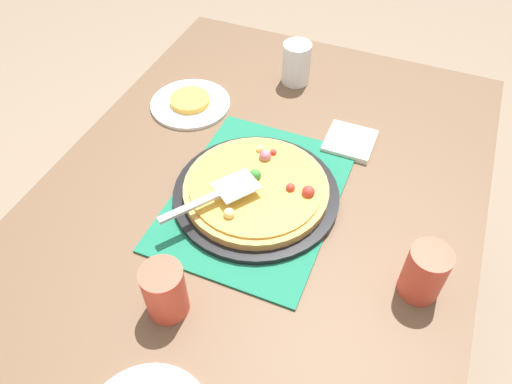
{
  "coord_description": "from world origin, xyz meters",
  "views": [
    {
      "loc": [
        -0.69,
        -0.28,
        1.6
      ],
      "look_at": [
        0.0,
        0.0,
        0.77
      ],
      "focal_mm": 34.33,
      "sensor_mm": 36.0,
      "label": 1
    }
  ],
  "objects_px": {
    "served_slice_right": "(190,100)",
    "pizza_server": "(217,195)",
    "pizza_pan": "(256,194)",
    "napkin_stack": "(350,141)",
    "plate_far_right": "(191,104)",
    "cup_corner": "(165,291)",
    "pizza": "(256,188)",
    "cup_near": "(425,272)",
    "cup_far": "(296,63)"
  },
  "relations": [
    {
      "from": "plate_far_right",
      "to": "pizza_server",
      "type": "bearing_deg",
      "value": -143.55
    },
    {
      "from": "cup_far",
      "to": "pizza_server",
      "type": "height_order",
      "value": "cup_far"
    },
    {
      "from": "cup_near",
      "to": "cup_corner",
      "type": "distance_m",
      "value": 0.49
    },
    {
      "from": "plate_far_right",
      "to": "cup_far",
      "type": "xyz_separation_m",
      "value": [
        0.22,
        -0.23,
        0.06
      ]
    },
    {
      "from": "pizza_pan",
      "to": "cup_corner",
      "type": "xyz_separation_m",
      "value": [
        -0.32,
        0.05,
        0.05
      ]
    },
    {
      "from": "pizza_pan",
      "to": "pizza",
      "type": "xyz_separation_m",
      "value": [
        0.0,
        -0.0,
        0.02
      ]
    },
    {
      "from": "pizza",
      "to": "cup_far",
      "type": "xyz_separation_m",
      "value": [
        0.47,
        0.07,
        0.03
      ]
    },
    {
      "from": "plate_far_right",
      "to": "napkin_stack",
      "type": "relative_size",
      "value": 1.83
    },
    {
      "from": "pizza",
      "to": "plate_far_right",
      "type": "xyz_separation_m",
      "value": [
        0.25,
        0.3,
        -0.03
      ]
    },
    {
      "from": "pizza",
      "to": "napkin_stack",
      "type": "bearing_deg",
      "value": -29.9
    },
    {
      "from": "pizza_pan",
      "to": "napkin_stack",
      "type": "distance_m",
      "value": 0.3
    },
    {
      "from": "pizza",
      "to": "cup_near",
      "type": "bearing_deg",
      "value": -104.86
    },
    {
      "from": "cup_near",
      "to": "napkin_stack",
      "type": "relative_size",
      "value": 1.0
    },
    {
      "from": "cup_corner",
      "to": "pizza_server",
      "type": "relative_size",
      "value": 0.57
    },
    {
      "from": "served_slice_right",
      "to": "napkin_stack",
      "type": "height_order",
      "value": "served_slice_right"
    },
    {
      "from": "cup_far",
      "to": "pizza_server",
      "type": "distance_m",
      "value": 0.55
    },
    {
      "from": "pizza",
      "to": "pizza_server",
      "type": "distance_m",
      "value": 0.11
    },
    {
      "from": "served_slice_right",
      "to": "cup_corner",
      "type": "distance_m",
      "value": 0.63
    },
    {
      "from": "plate_far_right",
      "to": "cup_corner",
      "type": "xyz_separation_m",
      "value": [
        -0.57,
        -0.25,
        0.06
      ]
    },
    {
      "from": "served_slice_right",
      "to": "napkin_stack",
      "type": "distance_m",
      "value": 0.45
    },
    {
      "from": "pizza_pan",
      "to": "served_slice_right",
      "type": "bearing_deg",
      "value": 50.28
    },
    {
      "from": "pizza_pan",
      "to": "plate_far_right",
      "type": "distance_m",
      "value": 0.39
    },
    {
      "from": "pizza_pan",
      "to": "cup_corner",
      "type": "relative_size",
      "value": 3.17
    },
    {
      "from": "cup_far",
      "to": "cup_corner",
      "type": "height_order",
      "value": "same"
    },
    {
      "from": "cup_corner",
      "to": "pizza_server",
      "type": "height_order",
      "value": "cup_corner"
    },
    {
      "from": "plate_far_right",
      "to": "pizza_server",
      "type": "height_order",
      "value": "pizza_server"
    },
    {
      "from": "pizza_pan",
      "to": "pizza_server",
      "type": "distance_m",
      "value": 0.11
    },
    {
      "from": "cup_near",
      "to": "cup_far",
      "type": "xyz_separation_m",
      "value": [
        0.57,
        0.46,
        0.0
      ]
    },
    {
      "from": "napkin_stack",
      "to": "plate_far_right",
      "type": "bearing_deg",
      "value": 91.75
    },
    {
      "from": "served_slice_right",
      "to": "pizza_server",
      "type": "xyz_separation_m",
      "value": [
        -0.33,
        -0.24,
        0.05
      ]
    },
    {
      "from": "cup_near",
      "to": "served_slice_right",
      "type": "bearing_deg",
      "value": 62.95
    },
    {
      "from": "cup_corner",
      "to": "pizza_server",
      "type": "xyz_separation_m",
      "value": [
        0.24,
        0.01,
        0.01
      ]
    },
    {
      "from": "pizza_pan",
      "to": "served_slice_right",
      "type": "xyz_separation_m",
      "value": [
        0.25,
        0.3,
        0.01
      ]
    },
    {
      "from": "pizza_pan",
      "to": "cup_far",
      "type": "distance_m",
      "value": 0.48
    },
    {
      "from": "pizza_pan",
      "to": "pizza_server",
      "type": "relative_size",
      "value": 1.79
    },
    {
      "from": "pizza_server",
      "to": "plate_far_right",
      "type": "bearing_deg",
      "value": 36.45
    },
    {
      "from": "pizza",
      "to": "cup_corner",
      "type": "distance_m",
      "value": 0.33
    },
    {
      "from": "pizza_pan",
      "to": "pizza",
      "type": "relative_size",
      "value": 1.15
    },
    {
      "from": "plate_far_right",
      "to": "cup_near",
      "type": "distance_m",
      "value": 0.77
    },
    {
      "from": "plate_far_right",
      "to": "napkin_stack",
      "type": "xyz_separation_m",
      "value": [
        0.01,
        -0.45,
        0.0
      ]
    },
    {
      "from": "cup_far",
      "to": "napkin_stack",
      "type": "xyz_separation_m",
      "value": [
        -0.21,
        -0.22,
        -0.05
      ]
    },
    {
      "from": "pizza_pan",
      "to": "cup_near",
      "type": "relative_size",
      "value": 3.17
    },
    {
      "from": "cup_corner",
      "to": "pizza_pan",
      "type": "bearing_deg",
      "value": -8.36
    },
    {
      "from": "pizza_pan",
      "to": "plate_far_right",
      "type": "relative_size",
      "value": 1.73
    },
    {
      "from": "plate_far_right",
      "to": "pizza_server",
      "type": "distance_m",
      "value": 0.41
    },
    {
      "from": "cup_near",
      "to": "napkin_stack",
      "type": "bearing_deg",
      "value": 32.89
    },
    {
      "from": "pizza_pan",
      "to": "cup_near",
      "type": "height_order",
      "value": "cup_near"
    },
    {
      "from": "cup_far",
      "to": "served_slice_right",
      "type": "bearing_deg",
      "value": 133.62
    },
    {
      "from": "pizza_pan",
      "to": "napkin_stack",
      "type": "bearing_deg",
      "value": -29.95
    },
    {
      "from": "served_slice_right",
      "to": "napkin_stack",
      "type": "relative_size",
      "value": 0.92
    }
  ]
}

